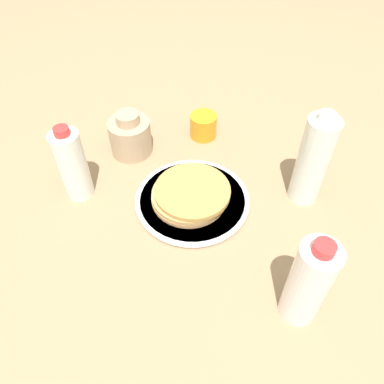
{
  "coord_description": "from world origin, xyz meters",
  "views": [
    {
      "loc": [
        0.05,
        0.61,
        0.7
      ],
      "look_at": [
        0.0,
        -0.0,
        0.03
      ],
      "focal_mm": 35.0,
      "sensor_mm": 36.0,
      "label": 1
    }
  ],
  "objects_px": {
    "plate": "(192,199)",
    "water_bottle_near": "(313,161)",
    "pancake_stack": "(191,195)",
    "juice_glass": "(203,126)",
    "cream_jug": "(130,136)",
    "water_bottle_far": "(72,165)",
    "water_bottle_mid": "(308,283)"
  },
  "relations": [
    {
      "from": "juice_glass",
      "to": "water_bottle_mid",
      "type": "relative_size",
      "value": 0.35
    },
    {
      "from": "cream_jug",
      "to": "water_bottle_far",
      "type": "distance_m",
      "value": 0.2
    },
    {
      "from": "plate",
      "to": "water_bottle_near",
      "type": "distance_m",
      "value": 0.3
    },
    {
      "from": "cream_jug",
      "to": "water_bottle_near",
      "type": "height_order",
      "value": "water_bottle_near"
    },
    {
      "from": "pancake_stack",
      "to": "water_bottle_near",
      "type": "xyz_separation_m",
      "value": [
        -0.28,
        -0.0,
        0.09
      ]
    },
    {
      "from": "water_bottle_far",
      "to": "juice_glass",
      "type": "bearing_deg",
      "value": -148.72
    },
    {
      "from": "juice_glass",
      "to": "water_bottle_near",
      "type": "height_order",
      "value": "water_bottle_near"
    },
    {
      "from": "pancake_stack",
      "to": "water_bottle_mid",
      "type": "bearing_deg",
      "value": 122.29
    },
    {
      "from": "cream_jug",
      "to": "juice_glass",
      "type": "bearing_deg",
      "value": -165.78
    },
    {
      "from": "plate",
      "to": "pancake_stack",
      "type": "bearing_deg",
      "value": 64.97
    },
    {
      "from": "water_bottle_near",
      "to": "water_bottle_mid",
      "type": "relative_size",
      "value": 1.13
    },
    {
      "from": "water_bottle_mid",
      "to": "cream_jug",
      "type": "bearing_deg",
      "value": -56.23
    },
    {
      "from": "juice_glass",
      "to": "cream_jug",
      "type": "xyz_separation_m",
      "value": [
        0.21,
        0.05,
        0.02
      ]
    },
    {
      "from": "plate",
      "to": "pancake_stack",
      "type": "relative_size",
      "value": 1.43
    },
    {
      "from": "juice_glass",
      "to": "water_bottle_far",
      "type": "distance_m",
      "value": 0.4
    },
    {
      "from": "pancake_stack",
      "to": "water_bottle_mid",
      "type": "height_order",
      "value": "water_bottle_mid"
    },
    {
      "from": "cream_jug",
      "to": "water_bottle_far",
      "type": "bearing_deg",
      "value": 49.87
    },
    {
      "from": "plate",
      "to": "water_bottle_far",
      "type": "distance_m",
      "value": 0.3
    },
    {
      "from": "pancake_stack",
      "to": "juice_glass",
      "type": "bearing_deg",
      "value": -102.2
    },
    {
      "from": "water_bottle_near",
      "to": "water_bottle_mid",
      "type": "distance_m",
      "value": 0.31
    },
    {
      "from": "juice_glass",
      "to": "water_bottle_near",
      "type": "relative_size",
      "value": 0.31
    },
    {
      "from": "juice_glass",
      "to": "water_bottle_mid",
      "type": "height_order",
      "value": "water_bottle_mid"
    },
    {
      "from": "juice_glass",
      "to": "water_bottle_near",
      "type": "bearing_deg",
      "value": 130.96
    },
    {
      "from": "pancake_stack",
      "to": "juice_glass",
      "type": "relative_size",
      "value": 2.54
    },
    {
      "from": "pancake_stack",
      "to": "cream_jug",
      "type": "relative_size",
      "value": 1.57
    },
    {
      "from": "pancake_stack",
      "to": "water_bottle_far",
      "type": "height_order",
      "value": "water_bottle_far"
    },
    {
      "from": "pancake_stack",
      "to": "water_bottle_far",
      "type": "bearing_deg",
      "value": -11.93
    },
    {
      "from": "cream_jug",
      "to": "water_bottle_far",
      "type": "height_order",
      "value": "water_bottle_far"
    },
    {
      "from": "water_bottle_near",
      "to": "water_bottle_far",
      "type": "relative_size",
      "value": 1.22
    },
    {
      "from": "water_bottle_mid",
      "to": "water_bottle_far",
      "type": "height_order",
      "value": "water_bottle_mid"
    },
    {
      "from": "cream_jug",
      "to": "water_bottle_far",
      "type": "relative_size",
      "value": 0.62
    },
    {
      "from": "water_bottle_mid",
      "to": "plate",
      "type": "bearing_deg",
      "value": -58.58
    }
  ]
}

